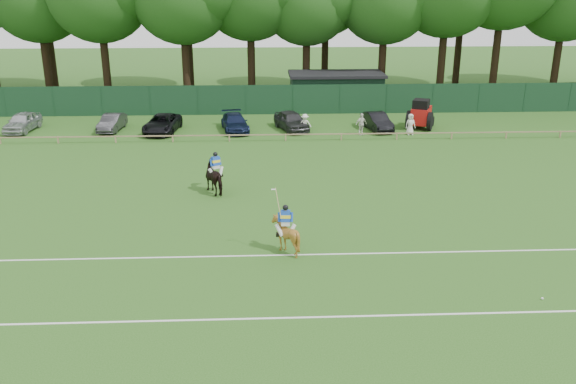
{
  "coord_description": "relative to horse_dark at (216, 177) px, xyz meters",
  "views": [
    {
      "loc": [
        -0.72,
        -24.19,
        10.99
      ],
      "look_at": [
        0.5,
        3.0,
        1.4
      ],
      "focal_mm": 38.0,
      "sensor_mm": 36.0,
      "label": 1
    }
  ],
  "objects": [
    {
      "name": "polo_ball",
      "position": [
        12.53,
        -12.25,
        -0.81
      ],
      "size": [
        0.09,
        0.09,
        0.09
      ],
      "primitive_type": "sphere",
      "color": "silver",
      "rests_on": "ground"
    },
    {
      "name": "horse_dark",
      "position": [
        0.0,
        0.0,
        0.0
      ],
      "size": [
        1.83,
        2.22,
        1.72
      ],
      "primitive_type": "imported",
      "rotation": [
        0.0,
        0.0,
        3.68
      ],
      "color": "black",
      "rests_on": "ground"
    },
    {
      "name": "pitch_rail",
      "position": [
        3.18,
        10.89,
        -0.41
      ],
      "size": [
        62.1,
        0.1,
        0.5
      ],
      "color": "#997F5B",
      "rests_on": "ground"
    },
    {
      "name": "rider_chestnut",
      "position": [
        3.41,
        -7.75,
        0.62
      ],
      "size": [
        0.94,
        0.59,
        2.05
      ],
      "rotation": [
        0.0,
        0.0,
        3.08
      ],
      "color": "silver",
      "rests_on": "ground"
    },
    {
      "name": "tree_row",
      "position": [
        5.18,
        27.89,
        -0.86
      ],
      "size": [
        96.0,
        12.0,
        21.0
      ],
      "primitive_type": null,
      "color": "#26561C",
      "rests_on": "ground"
    },
    {
      "name": "pitch_lines",
      "position": [
        3.18,
        -10.61,
        -0.85
      ],
      "size": [
        60.0,
        5.1,
        0.01
      ],
      "color": "silver",
      "rests_on": "ground"
    },
    {
      "name": "suv_black",
      "position": [
        -4.96,
        13.83,
        -0.2
      ],
      "size": [
        2.64,
        4.95,
        1.32
      ],
      "primitive_type": "imported",
      "rotation": [
        0.0,
        0.0,
        -0.1
      ],
      "color": "black",
      "rests_on": "ground"
    },
    {
      "name": "spectator_left",
      "position": [
        5.7,
        12.85,
        -0.11
      ],
      "size": [
        1.0,
        0.61,
        1.5
      ],
      "primitive_type": "imported",
      "rotation": [
        0.0,
        0.0,
        -0.05
      ],
      "color": "silver",
      "rests_on": "ground"
    },
    {
      "name": "estate_black",
      "position": [
        11.29,
        13.92,
        -0.21
      ],
      "size": [
        2.05,
        4.14,
        1.31
      ],
      "primitive_type": "imported",
      "rotation": [
        0.0,
        0.0,
        0.18
      ],
      "color": "black",
      "rests_on": "ground"
    },
    {
      "name": "tractor",
      "position": [
        14.73,
        14.26,
        0.22
      ],
      "size": [
        2.75,
        3.2,
        2.27
      ],
      "rotation": [
        0.0,
        0.0,
        -0.42
      ],
      "color": "#B21210",
      "rests_on": "ground"
    },
    {
      "name": "sedan_silver",
      "position": [
        -15.57,
        14.66,
        -0.14
      ],
      "size": [
        1.99,
        4.3,
        1.43
      ],
      "primitive_type": "imported",
      "rotation": [
        0.0,
        0.0,
        -0.07
      ],
      "color": "#B8BABE",
      "rests_on": "ground"
    },
    {
      "name": "perimeter_fence",
      "position": [
        3.18,
        19.89,
        0.39
      ],
      "size": [
        92.08,
        0.08,
        2.5
      ],
      "color": "#14351E",
      "rests_on": "ground"
    },
    {
      "name": "spectator_mid",
      "position": [
        9.83,
        12.39,
        -0.05
      ],
      "size": [
        1.02,
        0.77,
        1.61
      ],
      "primitive_type": "imported",
      "rotation": [
        0.0,
        0.0,
        0.46
      ],
      "color": "silver",
      "rests_on": "ground"
    },
    {
      "name": "rider_dark",
      "position": [
        0.01,
        -0.01,
        0.76
      ],
      "size": [
        0.87,
        0.63,
        1.41
      ],
      "rotation": [
        0.0,
        0.0,
        3.68
      ],
      "color": "silver",
      "rests_on": "ground"
    },
    {
      "name": "horse_chestnut",
      "position": [
        3.42,
        -7.74,
        -0.09
      ],
      "size": [
        1.32,
        1.47,
        1.53
      ],
      "primitive_type": "imported",
      "rotation": [
        0.0,
        0.0,
        3.08
      ],
      "color": "brown",
      "rests_on": "ground"
    },
    {
      "name": "sedan_navy",
      "position": [
        0.47,
        14.03,
        -0.22
      ],
      "size": [
        2.49,
        4.61,
        1.27
      ],
      "primitive_type": "imported",
      "rotation": [
        0.0,
        0.0,
        0.17
      ],
      "color": "#111B38",
      "rests_on": "ground"
    },
    {
      "name": "sedan_grey",
      "position": [
        -8.86,
        14.55,
        -0.23
      ],
      "size": [
        1.64,
        3.89,
        1.25
      ],
      "primitive_type": "imported",
      "rotation": [
        0.0,
        0.0,
        -0.08
      ],
      "color": "#2E2E31",
      "rests_on": "ground"
    },
    {
      "name": "spectator_right",
      "position": [
        13.47,
        12.3,
        -0.08
      ],
      "size": [
        0.83,
        0.61,
        1.56
      ],
      "primitive_type": "imported",
      "rotation": [
        0.0,
        0.0,
        0.16
      ],
      "color": "silver",
      "rests_on": "ground"
    },
    {
      "name": "utility_shed",
      "position": [
        9.18,
        22.89,
        0.68
      ],
      "size": [
        8.4,
        4.4,
        3.04
      ],
      "color": "#14331E",
      "rests_on": "ground"
    },
    {
      "name": "ground",
      "position": [
        3.18,
        -7.11,
        -0.86
      ],
      "size": [
        160.0,
        160.0,
        0.0
      ],
      "primitive_type": "plane",
      "color": "#1E4C14",
      "rests_on": "ground"
    },
    {
      "name": "hatch_grey",
      "position": [
        4.76,
        14.19,
        -0.14
      ],
      "size": [
        2.94,
        4.52,
        1.43
      ],
      "primitive_type": "imported",
      "rotation": [
        0.0,
        0.0,
        0.32
      ],
      "color": "#313133",
      "rests_on": "ground"
    }
  ]
}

